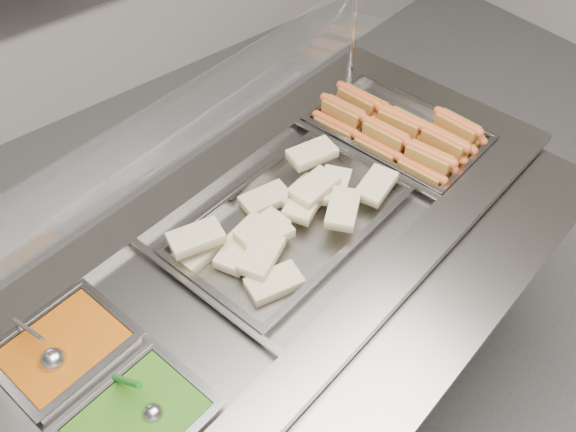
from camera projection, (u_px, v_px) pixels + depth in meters
steam_counter at (278, 318)px, 2.13m from camera, size 1.93×1.09×0.87m
tray_rail at (422, 338)px, 1.63m from camera, size 1.76×0.63×0.05m
sneeze_guard at (214, 99)px, 1.65m from camera, size 1.62×0.54×0.43m
pan_hotdogs at (396, 138)px, 2.16m from camera, size 0.41×0.58×0.10m
pan_wraps at (290, 225)px, 1.86m from camera, size 0.71×0.49×0.07m
pan_beans at (67, 355)px, 1.59m from camera, size 0.32×0.28×0.10m
pan_peas at (141, 426)px, 1.46m from camera, size 0.32×0.28×0.10m
hotdogs_in_buns at (399, 132)px, 2.10m from camera, size 0.37×0.53×0.11m
tortilla_wraps at (283, 217)px, 1.83m from camera, size 0.70×0.39×0.10m
ladle at (52, 359)px, 1.53m from camera, size 0.07×0.19×0.14m
serving_spoon at (148, 408)px, 1.44m from camera, size 0.06×0.17×0.14m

